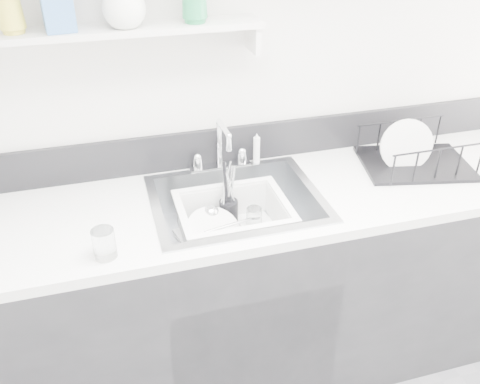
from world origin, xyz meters
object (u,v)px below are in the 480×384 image
object	(u,v)px
counter_run	(237,290)
dish_rack	(417,149)
sink	(236,218)
wash_tub	(233,222)

from	to	relation	value
counter_run	dish_rack	xyz separation A→B (m)	(0.80, 0.05, 0.54)
sink	dish_rack	bearing A→B (deg)	3.87
counter_run	wash_tub	size ratio (longest dim) A/B	7.66
counter_run	sink	bearing A→B (deg)	0.00
counter_run	wash_tub	distance (m)	0.37
sink	dish_rack	distance (m)	0.82
sink	dish_rack	xyz separation A→B (m)	(0.80, 0.05, 0.17)
counter_run	wash_tub	world-z (taller)	counter_run
sink	wash_tub	world-z (taller)	sink
wash_tub	dish_rack	world-z (taller)	dish_rack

